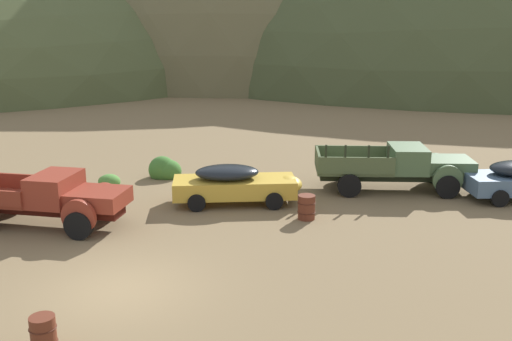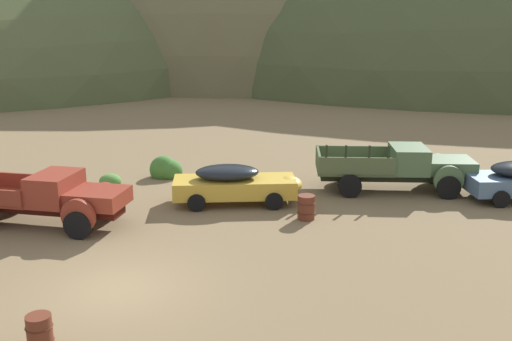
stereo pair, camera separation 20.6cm
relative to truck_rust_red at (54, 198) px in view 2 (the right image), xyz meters
name	(u,v)px [view 2 (the right image)]	position (x,y,z in m)	size (l,w,h in m)	color
ground_plane	(119,289)	(2.60, -5.46, -0.99)	(300.00, 300.00, 0.00)	brown
hill_far_left	(276,68)	(18.56, 59.88, -0.99)	(71.23, 59.56, 52.20)	brown
truck_rust_red	(54,198)	(0.00, 0.00, 0.00)	(6.43, 3.99, 1.89)	#42140D
car_faded_yellow	(238,184)	(6.67, 1.50, -0.18)	(5.14, 2.20, 1.57)	gold
truck_weathered_green	(405,167)	(13.83, 2.29, 0.02)	(6.75, 3.45, 2.16)	#232B1B
oil_drum_by_truck	(306,207)	(8.90, -0.68, -0.54)	(0.67, 0.67, 0.90)	#5B2819
oil_drum_spare	(40,334)	(1.15, -8.34, -0.55)	(0.60, 0.60, 0.88)	#5B2819
bush_near_barrel	(166,170)	(3.82, 5.83, -0.67)	(1.50, 1.20, 1.26)	#3D702D
bush_front_right	(109,181)	(1.37, 4.84, -0.82)	(0.98, 0.98, 0.67)	#4C8438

